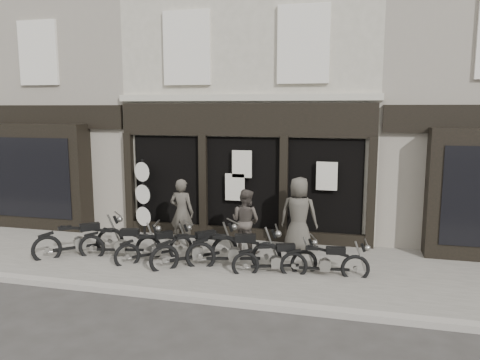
% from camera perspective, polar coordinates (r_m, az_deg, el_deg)
% --- Properties ---
extents(ground_plane, '(90.00, 90.00, 0.00)m').
position_cam_1_polar(ground_plane, '(10.70, -3.51, -11.88)').
color(ground_plane, '#2D2B28').
rests_on(ground_plane, ground).
extents(pavement, '(30.00, 4.20, 0.12)m').
position_cam_1_polar(pavement, '(11.49, -2.12, -10.07)').
color(pavement, '#625D56').
rests_on(pavement, ground_plane).
extents(kerb, '(30.00, 0.25, 0.13)m').
position_cam_1_polar(kerb, '(9.58, -5.87, -14.04)').
color(kerb, gray).
rests_on(kerb, ground_plane).
extents(central_building, '(7.30, 6.22, 8.34)m').
position_cam_1_polar(central_building, '(15.78, 3.07, 9.91)').
color(central_building, '#B7B09D').
rests_on(central_building, ground).
extents(neighbour_left, '(5.60, 6.73, 8.34)m').
position_cam_1_polar(neighbour_left, '(18.08, -17.39, 9.26)').
color(neighbour_left, gray).
rests_on(neighbour_left, ground).
extents(neighbour_right, '(5.60, 6.73, 8.34)m').
position_cam_1_polar(neighbour_right, '(15.76, 26.59, 8.85)').
color(neighbour_right, gray).
rests_on(neighbour_right, ground).
extents(motorcycle_0, '(1.81, 1.71, 1.07)m').
position_cam_1_polar(motorcycle_0, '(12.53, -18.88, -7.19)').
color(motorcycle_0, black).
rests_on(motorcycle_0, ground).
extents(motorcycle_1, '(2.07, 0.73, 1.00)m').
position_cam_1_polar(motorcycle_1, '(12.06, -14.28, -7.74)').
color(motorcycle_1, black).
rests_on(motorcycle_1, ground).
extents(motorcycle_2, '(1.58, 1.55, 0.95)m').
position_cam_1_polar(motorcycle_2, '(11.65, -10.25, -8.31)').
color(motorcycle_2, black).
rests_on(motorcycle_2, ground).
extents(motorcycle_3, '(1.82, 1.70, 1.07)m').
position_cam_1_polar(motorcycle_3, '(11.18, -5.34, -8.68)').
color(motorcycle_3, black).
rests_on(motorcycle_3, ground).
extents(motorcycle_4, '(2.20, 0.86, 1.07)m').
position_cam_1_polar(motorcycle_4, '(10.98, -0.66, -8.96)').
color(motorcycle_4, black).
rests_on(motorcycle_4, ground).
extents(motorcycle_5, '(1.86, 0.92, 0.93)m').
position_cam_1_polar(motorcycle_5, '(10.66, 4.41, -9.87)').
color(motorcycle_5, black).
rests_on(motorcycle_5, ground).
extents(motorcycle_6, '(1.96, 0.54, 0.94)m').
position_cam_1_polar(motorcycle_6, '(10.60, 10.37, -10.08)').
color(motorcycle_6, black).
rests_on(motorcycle_6, ground).
extents(man_left, '(0.68, 0.47, 1.81)m').
position_cam_1_polar(man_left, '(12.54, -7.11, -3.94)').
color(man_left, '#3F3B34').
rests_on(man_left, pavement).
extents(man_centre, '(0.96, 0.85, 1.64)m').
position_cam_1_polar(man_centre, '(11.87, 0.67, -5.02)').
color(man_centre, '#3F3933').
rests_on(man_centre, pavement).
extents(man_right, '(0.99, 0.68, 1.94)m').
position_cam_1_polar(man_right, '(11.97, 7.18, -4.23)').
color(man_right, '#413D36').
rests_on(man_right, pavement).
extents(advert_sign_post, '(0.55, 0.36, 2.31)m').
position_cam_1_polar(advert_sign_post, '(13.83, -11.71, -2.43)').
color(advert_sign_post, black).
rests_on(advert_sign_post, ground).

